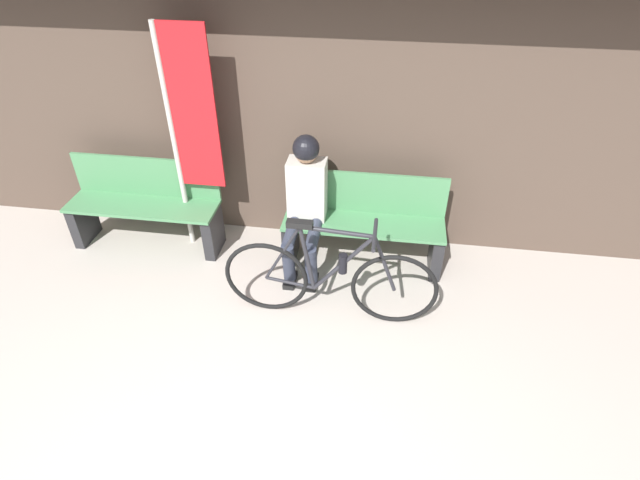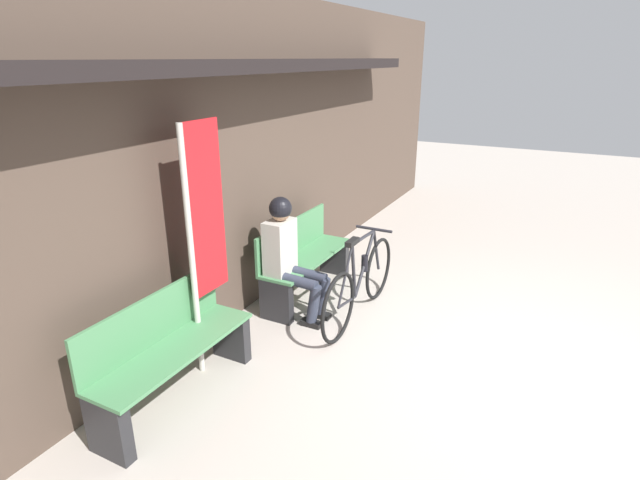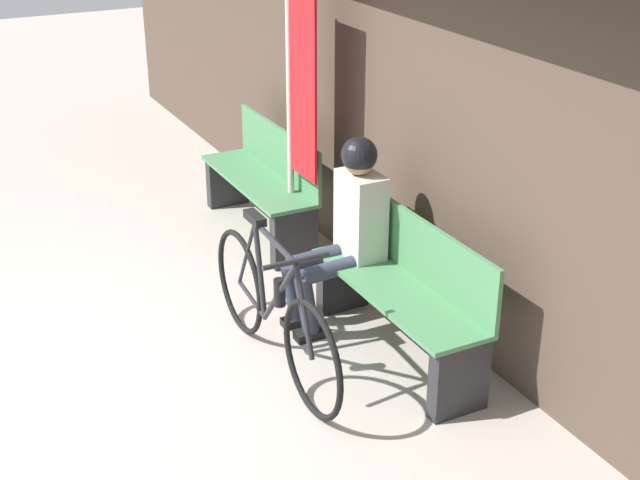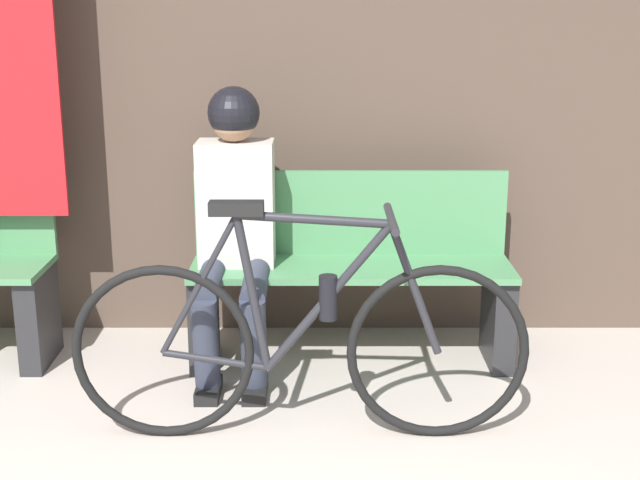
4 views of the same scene
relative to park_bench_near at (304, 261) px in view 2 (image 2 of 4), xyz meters
The scene contains 7 objects.
ground_plane 2.49m from the park_bench_near, 102.44° to the right, with size 24.00×24.00×0.00m, color #ADA399.
storefront_wall 1.43m from the park_bench_near, 140.70° to the left, with size 12.00×0.56×3.20m.
park_bench_near is the anchor object (origin of this frame).
bicycle 0.81m from the park_bench_near, 105.57° to the right, with size 1.74×0.40×0.94m.
person_seated 0.63m from the park_bench_near, 168.14° to the right, with size 0.34×0.64×1.28m.
park_bench_far 2.12m from the park_bench_near, behind, with size 1.45×0.42×0.87m.
banner_pole 1.81m from the park_bench_near, behind, with size 0.45×0.05×2.12m.
Camera 2 is at (-4.02, -0.16, 2.57)m, focal length 28.00 mm.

